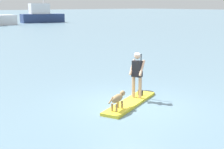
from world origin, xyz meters
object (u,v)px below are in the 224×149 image
Objects in this scene: paddleboard at (133,101)px; moored_boat_center at (41,15)px; person_paddler at (137,72)px; dog at (118,98)px.

paddleboard is 0.33× the size of moored_boat_center.
paddleboard is 54.72m from moored_boat_center.
paddleboard is at bearing -157.17° from person_paddler.
person_paddler is 0.16× the size of moored_boat_center.
dog is 0.10× the size of moored_boat_center.
dog is at bearing -157.17° from person_paddler.
moored_boat_center reaches higher than person_paddler.
paddleboard is 1.25m from dog.
paddleboard is 2.04× the size of person_paddler.
paddleboard is at bearing -113.93° from moored_boat_center.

